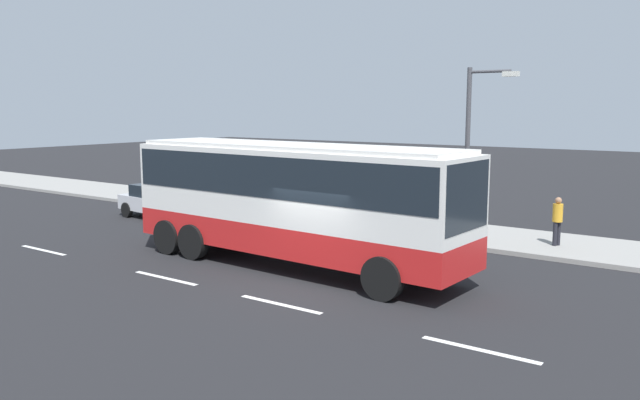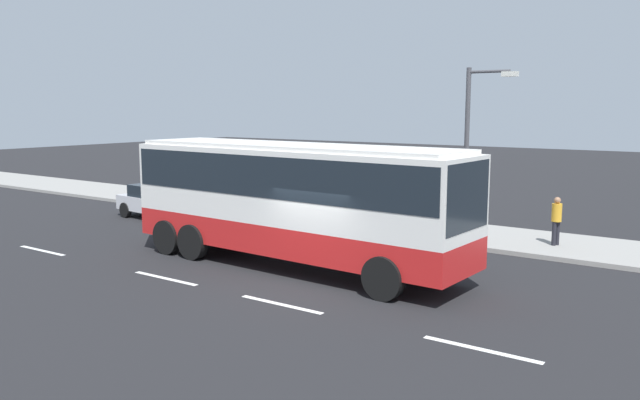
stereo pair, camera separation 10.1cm
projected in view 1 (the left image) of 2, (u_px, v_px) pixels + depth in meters
name	position (u px, v px, depth m)	size (l,w,h in m)	color
ground_plane	(317.00, 283.00, 17.06)	(120.00, 120.00, 0.00)	black
sidewalk_curb	(445.00, 232.00, 23.58)	(80.00, 4.00, 0.15)	gray
lane_centreline	(143.00, 273.00, 18.06)	(23.25, 0.16, 0.01)	white
coach_bus	(293.00, 192.00, 18.46)	(10.98, 3.07, 3.60)	red
car_silver_hatch	(167.00, 201.00, 26.67)	(4.90, 2.44, 1.42)	silver
pedestrian_near_curb	(557.00, 218.00, 20.84)	(0.32, 0.32, 1.60)	black
street_lamp	(473.00, 141.00, 21.16)	(1.70, 0.24, 5.79)	#47474C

